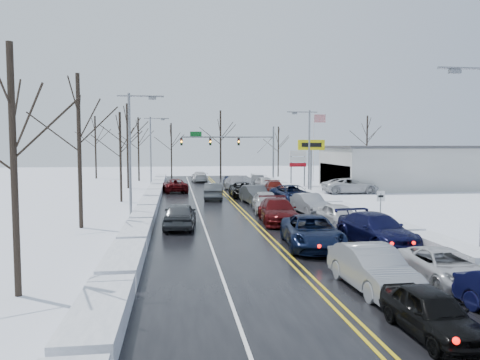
{
  "coord_description": "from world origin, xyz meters",
  "views": [
    {
      "loc": [
        -5.35,
        -37.4,
        5.43
      ],
      "look_at": [
        -0.04,
        0.95,
        2.5
      ],
      "focal_mm": 35.0,
      "sensor_mm": 36.0,
      "label": 1
    }
  ],
  "objects": [
    {
      "name": "flagpole",
      "position": [
        15.17,
        30.0,
        5.93
      ],
      "size": [
        1.87,
        1.2,
        10.0
      ],
      "color": "silver",
      "rests_on": "ground"
    },
    {
      "name": "queued_car_0",
      "position": [
        1.82,
        -25.36,
        0.0
      ],
      "size": [
        1.69,
        4.03,
        1.36
      ],
      "primitive_type": "imported",
      "rotation": [
        0.0,
        0.0,
        0.02
      ],
      "color": "black",
      "rests_on": "ground"
    },
    {
      "name": "dealership_building",
      "position": [
        23.98,
        18.0,
        2.66
      ],
      "size": [
        20.4,
        12.4,
        5.3
      ],
      "color": "beige",
      "rests_on": "ground"
    },
    {
      "name": "parked_car_0",
      "position": [
        13.96,
        12.34,
        0.0
      ],
      "size": [
        6.21,
        2.91,
        1.72
      ],
      "primitive_type": "imported",
      "rotation": [
        0.0,
        0.0,
        1.56
      ],
      "color": "silver",
      "rests_on": "ground"
    },
    {
      "name": "oncoming_car_2",
      "position": [
        -1.91,
        30.92,
        0.0
      ],
      "size": [
        2.46,
        5.35,
        1.52
      ],
      "primitive_type": "imported",
      "rotation": [
        0.0,
        0.0,
        3.21
      ],
      "color": "white",
      "rests_on": "ground"
    },
    {
      "name": "ground",
      "position": [
        0.0,
        0.0,
        0.0
      ],
      "size": [
        160.0,
        160.0,
        0.0
      ],
      "primitive_type": "plane",
      "color": "silver",
      "rests_on": "ground"
    },
    {
      "name": "tires_plus_sign",
      "position": [
        10.5,
        15.99,
        4.99
      ],
      "size": [
        3.2,
        0.34,
        6.0
      ],
      "color": "slate",
      "rests_on": "ground"
    },
    {
      "name": "oncoming_car_3",
      "position": [
        -5.1,
        -6.94,
        0.0
      ],
      "size": [
        2.39,
        5.17,
        1.71
      ],
      "primitive_type": "imported",
      "rotation": [
        0.0,
        0.0,
        3.07
      ],
      "color": "#45484B",
      "rests_on": "ground"
    },
    {
      "name": "streetlight_ne",
      "position": [
        8.3,
        10.0,
        5.31
      ],
      "size": [
        3.2,
        0.25,
        9.0
      ],
      "color": "slate",
      "rests_on": "ground"
    },
    {
      "name": "road_surface",
      "position": [
        0.0,
        2.0,
        0.01
      ],
      "size": [
        14.0,
        84.0,
        0.01
      ],
      "primitive_type": "cube",
      "color": "black",
      "rests_on": "ground"
    },
    {
      "name": "queued_car_7",
      "position": [
        1.81,
        17.36,
        0.0
      ],
      "size": [
        2.97,
        6.0,
        1.68
      ],
      "primitive_type": "imported",
      "rotation": [
        0.0,
        0.0,
        0.11
      ],
      "color": "#989AA0",
      "rests_on": "ground"
    },
    {
      "name": "queued_car_14",
      "position": [
        5.28,
        4.27,
        0.0
      ],
      "size": [
        3.48,
        6.44,
        1.72
      ],
      "primitive_type": "imported",
      "rotation": [
        0.0,
        0.0,
        0.11
      ],
      "color": "#0B1433",
      "rests_on": "ground"
    },
    {
      "name": "oncoming_car_1",
      "position": [
        -5.42,
        16.59,
        0.0
      ],
      "size": [
        3.1,
        5.74,
        1.53
      ],
      "primitive_type": "imported",
      "rotation": [
        0.0,
        0.0,
        3.25
      ],
      "color": "#4F0A0D",
      "rests_on": "ground"
    },
    {
      "name": "tree_far_c",
      "position": [
        2.0,
        39.0,
        7.68
      ],
      "size": [
        4.4,
        4.4,
        11.0
      ],
      "color": "#2D231C",
      "rests_on": "ground"
    },
    {
      "name": "oncoming_car_0",
      "position": [
        -1.6,
        8.76,
        0.0
      ],
      "size": [
        2.31,
        5.14,
        1.64
      ],
      "primitive_type": "imported",
      "rotation": [
        0.0,
        0.0,
        3.02
      ],
      "color": "#474A4C",
      "rests_on": "ground"
    },
    {
      "name": "queued_car_15",
      "position": [
        5.37,
        12.49,
        0.0
      ],
      "size": [
        2.46,
        5.15,
        1.45
      ],
      "primitive_type": "imported",
      "rotation": [
        0.0,
        0.0,
        -0.09
      ],
      "color": "#530F0B",
      "rests_on": "ground"
    },
    {
      "name": "parked_car_2",
      "position": [
        15.1,
        20.78,
        0.0
      ],
      "size": [
        2.45,
        4.82,
        1.57
      ],
      "primitive_type": "imported",
      "rotation": [
        0.0,
        0.0,
        3.01
      ],
      "color": "black",
      "rests_on": "ground"
    },
    {
      "name": "tree_left_d",
      "position": [
        -11.2,
        22.0,
        7.33
      ],
      "size": [
        4.2,
        4.2,
        10.5
      ],
      "color": "#2D231C",
      "rests_on": "ground"
    },
    {
      "name": "tree_far_b",
      "position": [
        -6.0,
        41.0,
        6.29
      ],
      "size": [
        3.6,
        3.6,
        9.0
      ],
      "color": "#2D231C",
      "rests_on": "ground"
    },
    {
      "name": "tree_left_e",
      "position": [
        -10.8,
        34.0,
        6.64
      ],
      "size": [
        3.8,
        3.8,
        9.5
      ],
      "color": "#2D231C",
      "rests_on": "ground"
    },
    {
      "name": "queued_car_5",
      "position": [
        1.88,
        4.72,
        0.0
      ],
      "size": [
        2.4,
        5.31,
        1.69
      ],
      "primitive_type": "imported",
      "rotation": [
        0.0,
        0.0,
        0.12
      ],
      "color": "#404245",
      "rests_on": "ground"
    },
    {
      "name": "queued_car_13",
      "position": [
        5.07,
        -2.05,
        0.0
      ],
      "size": [
        2.1,
        4.94,
        1.59
      ],
      "primitive_type": "imported",
      "rotation": [
        0.0,
        0.0,
        0.09
      ],
      "color": "gray",
      "rests_on": "ground"
    },
    {
      "name": "queued_car_10",
      "position": [
        5.07,
        -20.63,
        0.0
      ],
      "size": [
        2.3,
        4.81,
        1.33
      ],
      "primitive_type": "imported",
      "rotation": [
        0.0,
        0.0,
        -0.02
      ],
      "color": "silver",
      "rests_on": "ground"
    },
    {
      "name": "queued_car_11",
      "position": [
        5.34,
        -13.78,
        0.0
      ],
      "size": [
        3.17,
        6.19,
        1.72
      ],
      "primitive_type": "imported",
      "rotation": [
        0.0,
        0.0,
        0.13
      ],
      "color": "black",
      "rests_on": "ground"
    },
    {
      "name": "tree_far_e",
      "position": [
        28.0,
        41.0,
        7.33
      ],
      "size": [
        4.2,
        4.2,
        10.5
      ],
      "color": "#2D231C",
      "rests_on": "ground"
    },
    {
      "name": "queued_car_17",
      "position": [
        5.38,
        22.92,
        0.0
      ],
      "size": [
        1.9,
        4.44,
        1.42
      ],
      "primitive_type": "imported",
      "rotation": [
        0.0,
        0.0,
        -0.09
      ],
      "color": "#45474A",
      "rests_on": "ground"
    },
    {
      "name": "used_vehicles_sign",
      "position": [
        10.5,
        22.0,
        3.32
      ],
      "size": [
        2.2,
        0.22,
        4.65
      ],
      "color": "slate",
      "rests_on": "ground"
    },
    {
      "name": "streetlight_sw",
      "position": [
        -8.3,
        -4.0,
        5.31
      ],
      "size": [
        3.2,
        0.25,
        9.0
      ],
      "color": "slate",
      "rests_on": "ground"
    },
    {
      "name": "tree_left_a",
      "position": [
        -11.0,
        -20.0,
        6.29
      ],
      "size": [
        3.6,
        3.6,
        9.0
      ],
      "color": "#2D231C",
      "rests_on": "ground"
    },
    {
      "name": "queued_car_8",
      "position": [
        1.82,
        24.44,
        0.0
      ],
      "size": [
        1.7,
        4.06,
        1.37
      ],
      "primitive_type": "imported",
      "rotation": [
        0.0,
        0.0,
        -0.02
      ],
      "color": "black",
      "rests_on": "ground"
    },
    {
      "name": "tree_far_a",
      "position": [
        -18.0,
        40.0,
        6.99
      ],
      "size": [
        4.0,
        4.0,
        10.0
      ],
      "color": "#2D231C",
      "rests_on": "ground"
    },
    {
      "name": "streetlight_nw",
      "position": [
        -8.3,
        24.0,
        5.31
      ],
      "size": [
        3.2,
        0.25,
        9.0
      ],
      "color": "slate",
      "rests_on": "ground"
    },
    {
      "name": "traffic_signal_mast",
      "position": [
        3.45,
        27.99,
        5.48
      ],
      "size": [
        13.28,
        0.39,
        8.0
      ],
      "color": "slate",
      "rests_on": "ground"
    },
    {
      "name": "queued_car_3",
      "position": [
        1.65,
        -5.94,
        0.0
      ],
      "size": [
        2.74,
        5.98,
        1.69
      ],
      "primitive_type": "imported",
      "rotation": [
        0.0,
        0.0,
        -0.06
      ],
      "color": "#46090B",
      "rests_on": "ground"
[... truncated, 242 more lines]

